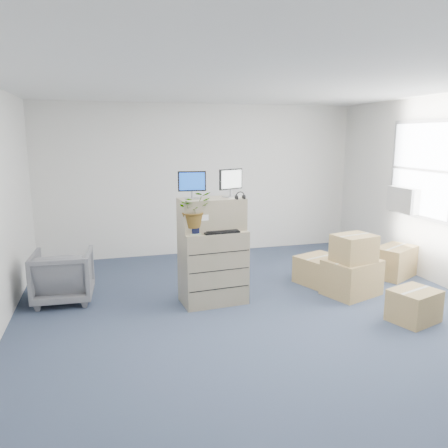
{
  "coord_description": "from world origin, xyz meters",
  "views": [
    {
      "loc": [
        -1.84,
        -4.52,
        2.2
      ],
      "look_at": [
        -0.45,
        0.4,
        1.18
      ],
      "focal_mm": 35.0,
      "sensor_mm": 36.0,
      "label": 1
    }
  ],
  "objects_px": {
    "monitor_right": "(231,181)",
    "office_chair": "(63,273)",
    "filing_cabinet_lower": "(213,267)",
    "monitor_left": "(192,183)",
    "keyboard": "(221,232)",
    "water_bottle": "(217,220)",
    "potted_plant": "(194,214)"
  },
  "relations": [
    {
      "from": "filing_cabinet_lower",
      "to": "monitor_left",
      "type": "xyz_separation_m",
      "value": [
        -0.26,
        0.06,
        1.12
      ]
    },
    {
      "from": "filing_cabinet_lower",
      "to": "potted_plant",
      "type": "xyz_separation_m",
      "value": [
        -0.28,
        -0.12,
        0.75
      ]
    },
    {
      "from": "monitor_right",
      "to": "filing_cabinet_lower",
      "type": "bearing_deg",
      "value": 173.19
    },
    {
      "from": "water_bottle",
      "to": "potted_plant",
      "type": "distance_m",
      "value": 0.4
    },
    {
      "from": "filing_cabinet_lower",
      "to": "water_bottle",
      "type": "relative_size",
      "value": 3.94
    },
    {
      "from": "keyboard",
      "to": "potted_plant",
      "type": "bearing_deg",
      "value": 170.65
    },
    {
      "from": "monitor_right",
      "to": "office_chair",
      "type": "bearing_deg",
      "value": 143.24
    },
    {
      "from": "potted_plant",
      "to": "office_chair",
      "type": "distance_m",
      "value": 2.0
    },
    {
      "from": "filing_cabinet_lower",
      "to": "monitor_left",
      "type": "bearing_deg",
      "value": 161.98
    },
    {
      "from": "monitor_left",
      "to": "keyboard",
      "type": "height_order",
      "value": "monitor_left"
    },
    {
      "from": "potted_plant",
      "to": "filing_cabinet_lower",
      "type": "bearing_deg",
      "value": 23.23
    },
    {
      "from": "keyboard",
      "to": "monitor_right",
      "type": "bearing_deg",
      "value": 44.69
    },
    {
      "from": "water_bottle",
      "to": "office_chair",
      "type": "height_order",
      "value": "water_bottle"
    },
    {
      "from": "keyboard",
      "to": "office_chair",
      "type": "relative_size",
      "value": 0.6
    },
    {
      "from": "filing_cabinet_lower",
      "to": "monitor_left",
      "type": "distance_m",
      "value": 1.15
    },
    {
      "from": "monitor_right",
      "to": "keyboard",
      "type": "bearing_deg",
      "value": -155.29
    },
    {
      "from": "monitor_left",
      "to": "potted_plant",
      "type": "xyz_separation_m",
      "value": [
        -0.02,
        -0.18,
        -0.37
      ]
    },
    {
      "from": "filing_cabinet_lower",
      "to": "monitor_right",
      "type": "bearing_deg",
      "value": 12.8
    },
    {
      "from": "monitor_left",
      "to": "office_chair",
      "type": "relative_size",
      "value": 0.47
    },
    {
      "from": "filing_cabinet_lower",
      "to": "keyboard",
      "type": "relative_size",
      "value": 2.12
    },
    {
      "from": "potted_plant",
      "to": "office_chair",
      "type": "xyz_separation_m",
      "value": [
        -1.67,
        0.7,
        -0.85
      ]
    },
    {
      "from": "water_bottle",
      "to": "potted_plant",
      "type": "xyz_separation_m",
      "value": [
        -0.34,
        -0.16,
        0.13
      ]
    },
    {
      "from": "office_chair",
      "to": "monitor_left",
      "type": "bearing_deg",
      "value": 166.44
    },
    {
      "from": "monitor_right",
      "to": "potted_plant",
      "type": "relative_size",
      "value": 0.69
    },
    {
      "from": "water_bottle",
      "to": "office_chair",
      "type": "bearing_deg",
      "value": 164.92
    },
    {
      "from": "office_chair",
      "to": "filing_cabinet_lower",
      "type": "bearing_deg",
      "value": 166.91
    },
    {
      "from": "monitor_left",
      "to": "keyboard",
      "type": "relative_size",
      "value": 0.78
    },
    {
      "from": "monitor_left",
      "to": "potted_plant",
      "type": "height_order",
      "value": "monitor_left"
    },
    {
      "from": "water_bottle",
      "to": "potted_plant",
      "type": "bearing_deg",
      "value": -155.06
    },
    {
      "from": "filing_cabinet_lower",
      "to": "water_bottle",
      "type": "xyz_separation_m",
      "value": [
        0.06,
        0.04,
        0.62
      ]
    },
    {
      "from": "keyboard",
      "to": "potted_plant",
      "type": "distance_m",
      "value": 0.42
    },
    {
      "from": "monitor_right",
      "to": "potted_plant",
      "type": "height_order",
      "value": "monitor_right"
    }
  ]
}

